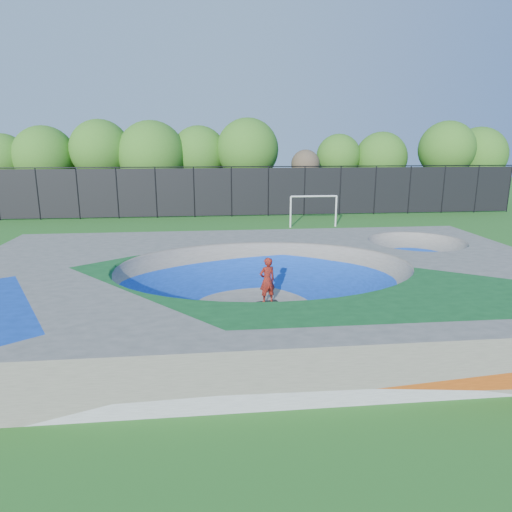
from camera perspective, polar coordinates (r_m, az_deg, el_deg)
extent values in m
plane|color=#205E1A|center=(17.12, 0.93, -5.99)|extent=(120.00, 120.00, 0.00)
cube|color=gray|center=(16.87, 0.94, -3.60)|extent=(22.00, 14.00, 1.50)
imported|color=red|center=(16.95, 1.41, -3.06)|extent=(0.75, 0.62, 1.76)
cube|color=black|center=(17.22, 1.39, -5.78)|extent=(0.81, 0.37, 0.05)
cylinder|color=silver|center=(32.44, 4.35, 5.50)|extent=(0.12, 0.12, 2.19)
cylinder|color=silver|center=(33.19, 9.97, 5.52)|extent=(0.12, 0.12, 2.19)
cylinder|color=silver|center=(32.64, 7.25, 7.42)|extent=(3.29, 0.12, 0.12)
cylinder|color=black|center=(39.37, -25.61, 6.99)|extent=(0.09, 0.09, 4.00)
cylinder|color=black|center=(38.49, -21.37, 7.27)|extent=(0.09, 0.09, 4.00)
cylinder|color=black|center=(37.82, -16.95, 7.52)|extent=(0.09, 0.09, 4.00)
cylinder|color=black|center=(37.38, -12.39, 7.73)|extent=(0.09, 0.09, 4.00)
cylinder|color=black|center=(37.18, -7.74, 7.89)|extent=(0.09, 0.09, 4.00)
cylinder|color=black|center=(37.22, -3.08, 8.00)|extent=(0.09, 0.09, 4.00)
cylinder|color=black|center=(37.50, 1.55, 8.06)|extent=(0.09, 0.09, 4.00)
cylinder|color=black|center=(38.02, 6.08, 8.07)|extent=(0.09, 0.09, 4.00)
cylinder|color=black|center=(38.76, 10.46, 8.03)|extent=(0.09, 0.09, 4.00)
cylinder|color=black|center=(39.72, 14.65, 7.95)|extent=(0.09, 0.09, 4.00)
cylinder|color=black|center=(40.87, 18.63, 7.83)|extent=(0.09, 0.09, 4.00)
cylinder|color=black|center=(42.21, 22.37, 7.69)|extent=(0.09, 0.09, 4.00)
cylinder|color=black|center=(43.71, 25.86, 7.52)|extent=(0.09, 0.09, 4.00)
cylinder|color=black|center=(45.36, 29.10, 7.35)|extent=(0.09, 0.09, 4.00)
cube|color=black|center=(37.22, -3.08, 8.00)|extent=(48.00, 0.03, 3.80)
cylinder|color=black|center=(37.07, -3.12, 11.08)|extent=(48.00, 0.08, 0.08)
cylinder|color=#403320|center=(45.11, -28.61, 6.74)|extent=(0.44, 0.44, 3.00)
sphere|color=#2F661B|center=(44.91, -29.07, 10.61)|extent=(4.18, 4.18, 4.18)
cylinder|color=#403320|center=(43.92, -24.47, 6.85)|extent=(0.44, 0.44, 2.72)
sphere|color=#2F661B|center=(43.70, -24.92, 11.17)|extent=(5.24, 5.24, 5.24)
cylinder|color=#403320|center=(42.45, -18.50, 7.59)|extent=(0.44, 0.44, 3.34)
sphere|color=#2F661B|center=(42.24, -18.88, 12.44)|extent=(5.13, 5.13, 5.13)
cylinder|color=#403320|center=(41.56, -12.64, 7.34)|extent=(0.44, 0.44, 2.61)
sphere|color=#2F661B|center=(41.32, -12.90, 12.18)|extent=(5.88, 5.88, 5.88)
cylinder|color=#403320|center=(42.30, -7.00, 7.98)|extent=(0.44, 0.44, 3.04)
sphere|color=#2F661B|center=(42.09, -7.14, 12.56)|extent=(4.95, 4.95, 4.95)
cylinder|color=#403320|center=(41.24, -1.03, 8.07)|extent=(0.44, 0.44, 3.25)
sphere|color=#2F661B|center=(41.02, -1.05, 13.17)|extent=(5.42, 5.42, 5.42)
cylinder|color=#403320|center=(42.58, 6.11, 7.93)|extent=(0.44, 0.44, 2.88)
sphere|color=brown|center=(42.39, 6.20, 11.35)|extent=(2.60, 2.60, 2.60)
cylinder|color=#403320|center=(45.15, 10.10, 8.25)|extent=(0.44, 0.44, 3.06)
sphere|color=#2F661B|center=(44.96, 10.27, 12.17)|extent=(4.17, 4.17, 4.17)
cylinder|color=#403320|center=(46.06, 15.10, 7.82)|extent=(0.44, 0.44, 2.61)
sphere|color=#2F661B|center=(45.86, 15.36, 11.72)|extent=(4.90, 4.90, 4.90)
cylinder|color=#403320|center=(46.97, 22.31, 7.85)|extent=(0.44, 0.44, 3.39)
sphere|color=#2F661B|center=(46.79, 22.73, 12.24)|extent=(5.10, 5.10, 5.10)
cylinder|color=#403320|center=(49.94, 25.62, 7.44)|extent=(0.44, 0.44, 2.72)
sphere|color=#2F661B|center=(49.75, 26.02, 11.27)|extent=(5.31, 5.31, 5.31)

